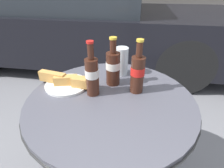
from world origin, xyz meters
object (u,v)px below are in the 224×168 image
(cola_bottle_right, at_px, (92,75))
(lunch_plate_near, at_px, (68,82))
(bistro_table, at_px, (111,124))
(parked_car, at_px, (82,22))
(cola_bottle_center, at_px, (138,72))
(cola_bottle_left, at_px, (113,67))
(drinking_glass, at_px, (122,62))

(cola_bottle_right, bearing_deg, lunch_plate_near, 162.22)
(bistro_table, xyz_separation_m, parked_car, (-0.82, 2.11, 0.06))
(cola_bottle_right, height_order, parked_car, parked_car)
(cola_bottle_right, relative_size, lunch_plate_near, 0.80)
(cola_bottle_center, xyz_separation_m, lunch_plate_near, (-0.35, -0.01, -0.08))
(cola_bottle_left, bearing_deg, drinking_glass, 75.19)
(cola_bottle_left, distance_m, cola_bottle_right, 0.14)
(cola_bottle_right, relative_size, drinking_glass, 1.64)
(cola_bottle_left, distance_m, parked_car, 2.15)
(cola_bottle_center, height_order, parked_car, parked_car)
(bistro_table, xyz_separation_m, drinking_glass, (0.02, 0.25, 0.24))
(cola_bottle_left, relative_size, cola_bottle_right, 0.95)
(drinking_glass, distance_m, lunch_plate_near, 0.32)
(cola_bottle_left, relative_size, cola_bottle_center, 0.95)
(cola_bottle_right, height_order, lunch_plate_near, cola_bottle_right)
(cola_bottle_left, distance_m, lunch_plate_near, 0.25)
(bistro_table, distance_m, drinking_glass, 0.35)
(bistro_table, bearing_deg, cola_bottle_right, 168.16)
(cola_bottle_center, relative_size, lunch_plate_near, 0.80)
(drinking_glass, xyz_separation_m, lunch_plate_near, (-0.26, -0.18, -0.05))
(cola_bottle_left, bearing_deg, parked_car, 112.33)
(lunch_plate_near, bearing_deg, bistro_table, -15.57)
(drinking_glass, relative_size, parked_car, 0.03)
(cola_bottle_right, bearing_deg, parked_car, 109.33)
(drinking_glass, distance_m, parked_car, 2.05)
(cola_bottle_left, relative_size, parked_car, 0.05)
(parked_car, bearing_deg, cola_bottle_right, -70.67)
(cola_bottle_left, distance_m, cola_bottle_center, 0.14)
(cola_bottle_right, distance_m, parked_car, 2.22)
(cola_bottle_right, height_order, cola_bottle_center, same)
(cola_bottle_center, bearing_deg, drinking_glass, 118.83)
(cola_bottle_left, height_order, cola_bottle_right, cola_bottle_right)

